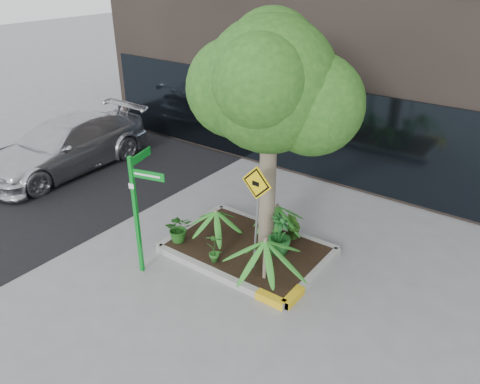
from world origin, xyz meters
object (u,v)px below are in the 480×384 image
Objects in this scene: tree at (271,85)px; cattle_sign at (257,201)px; parked_car at (66,145)px; street_sign_post at (138,203)px.

cattle_sign is at bearing -70.56° from tree.
tree is 2.25× the size of cattle_sign.
parked_car is at bearing 179.01° from tree.
street_sign_post is at bearing -142.07° from cattle_sign.
street_sign_post reaches higher than parked_car.
tree is 3.34m from street_sign_post.
parked_car is at bearing 143.44° from street_sign_post.
cattle_sign is at bearing -8.58° from parked_car.
parked_car is 6.09m from street_sign_post.
cattle_sign is (0.30, -0.85, -1.97)m from tree.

